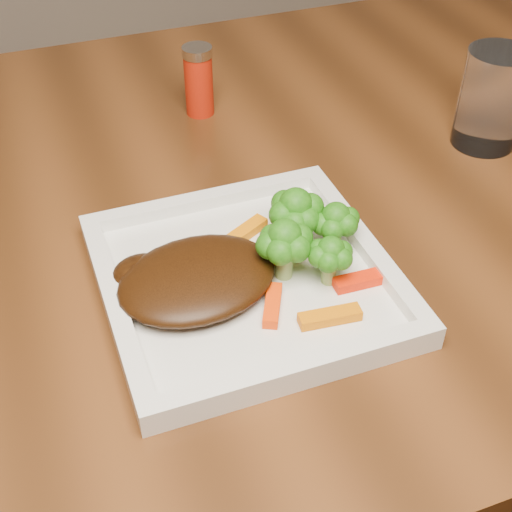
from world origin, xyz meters
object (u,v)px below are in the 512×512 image
object	(u,v)px
dining_table	(270,380)
drinking_glass	(492,99)
steak	(197,279)
plate	(246,283)
spice_shaker	(199,81)

from	to	relation	value
dining_table	drinking_glass	size ratio (longest dim) A/B	13.33
drinking_glass	steak	bearing A→B (deg)	-160.41
dining_table	plate	xyz separation A→B (m)	(-0.10, -0.17, 0.38)
dining_table	spice_shaker	bearing A→B (deg)	102.62
spice_shaker	steak	bearing A→B (deg)	-107.29
steak	spice_shaker	distance (m)	0.36
spice_shaker	drinking_glass	distance (m)	0.36
dining_table	spice_shaker	distance (m)	0.46
dining_table	plate	world-z (taller)	plate
steak	spice_shaker	xyz separation A→B (m)	(0.11, 0.34, 0.02)
dining_table	drinking_glass	bearing A→B (deg)	-5.04
plate	steak	size ratio (longest dim) A/B	1.78
plate	dining_table	bearing A→B (deg)	60.67
dining_table	drinking_glass	distance (m)	0.51
dining_table	drinking_glass	world-z (taller)	drinking_glass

